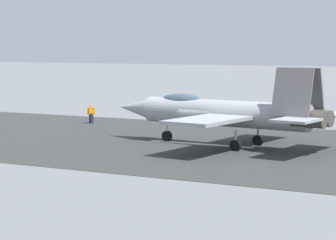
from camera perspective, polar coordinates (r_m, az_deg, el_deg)
The scene contains 5 objects.
ground_plane at distance 51.21m, azimuth 2.39°, elevation -1.93°, with size 400.00×400.00×0.00m, color slate.
runway_strip at distance 51.20m, azimuth 2.41°, elevation -1.92°, with size 240.00×26.00×0.02m.
fighter_jet at distance 49.93m, azimuth 4.53°, elevation 0.62°, with size 17.34×14.09×5.59m.
crew_person at distance 65.10m, azimuth -6.13°, elevation 0.49°, with size 0.50×0.55×1.74m.
marker_cone_mid at distance 64.44m, azimuth 2.76°, elevation -0.07°, with size 0.44×0.44×0.55m, color orange.
Camera 1 is at (-21.71, 45.86, 6.96)m, focal length 76.72 mm.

